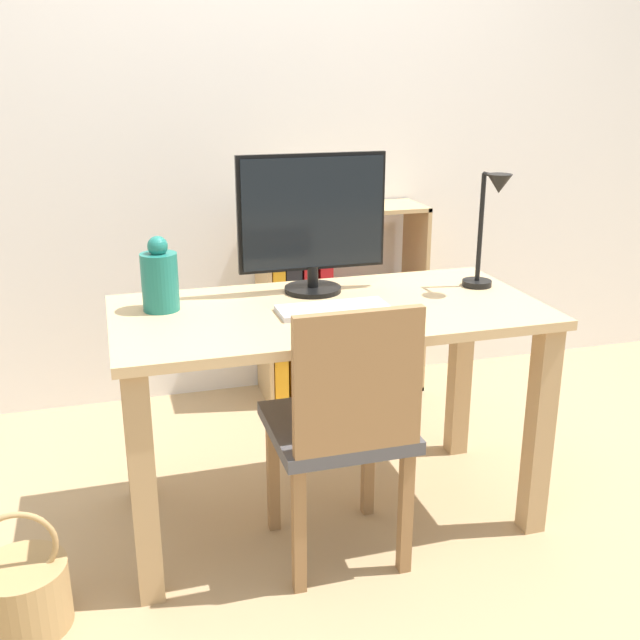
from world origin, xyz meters
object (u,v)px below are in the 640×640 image
desk_lamp (490,220)px  chair (343,424)px  vase (160,279)px  bookshelf (312,304)px  monitor (312,218)px  keyboard (334,309)px  basket (24,593)px

desk_lamp → chair: desk_lamp is taller
vase → bookshelf: (0.72, 0.86, -0.40)m
vase → chair: bearing=-39.5°
monitor → keyboard: bearing=-88.5°
basket → vase: bearing=43.2°
keyboard → chair: size_ratio=0.41×
monitor → vase: (-0.50, -0.07, -0.15)m
monitor → desk_lamp: (0.56, -0.15, -0.01)m
monitor → keyboard: monitor is taller
chair → desk_lamp: bearing=34.7°
keyboard → desk_lamp: size_ratio=0.87×
monitor → desk_lamp: bearing=-15.2°
vase → monitor: bearing=7.5°
vase → desk_lamp: size_ratio=0.59×
keyboard → basket: (-0.95, -0.25, -0.64)m
bookshelf → vase: bearing=-130.0°
keyboard → desk_lamp: desk_lamp is taller
vase → basket: vase is taller
chair → keyboard: bearing=87.7°
keyboard → basket: keyboard is taller
vase → chair: 0.71m
chair → bookshelf: size_ratio=0.98×
bookshelf → basket: bearing=-132.4°
vase → desk_lamp: 1.07m
monitor → chair: size_ratio=0.58×
desk_lamp → basket: (-1.50, -0.33, -0.87)m
keyboard → desk_lamp: bearing=8.1°
chair → vase: bearing=148.4°
chair → bookshelf: bookshelf is taller
chair → basket: bearing=-170.0°
bookshelf → basket: size_ratio=2.45×
basket → keyboard: bearing=14.8°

